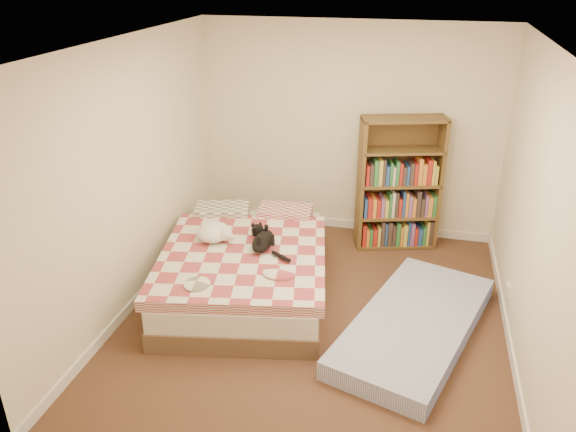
% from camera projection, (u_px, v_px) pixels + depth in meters
% --- Properties ---
extents(room, '(3.51, 4.01, 2.51)m').
position_uv_depth(room, '(317.00, 201.00, 4.82)').
color(room, '#4E3121').
rests_on(room, ground).
extents(bed, '(1.87, 2.38, 0.57)m').
position_uv_depth(bed, '(247.00, 266.00, 5.67)').
color(bed, brown).
rests_on(bed, room).
extents(bookshelf, '(1.01, 0.56, 1.54)m').
position_uv_depth(bookshelf, '(398.00, 200.00, 6.45)').
color(bookshelf, '#4F3A1B').
rests_on(bookshelf, room).
extents(floor_mattress, '(1.48, 2.19, 0.18)m').
position_uv_depth(floor_mattress, '(415.00, 325.00, 5.05)').
color(floor_mattress, '#7582C3').
rests_on(floor_mattress, room).
extents(black_cat, '(0.37, 0.71, 0.16)m').
position_uv_depth(black_cat, '(264.00, 240.00, 5.49)').
color(black_cat, black).
rests_on(black_cat, bed).
extents(white_dog, '(0.45, 0.47, 0.17)m').
position_uv_depth(white_dog, '(214.00, 233.00, 5.59)').
color(white_dog, white).
rests_on(white_dog, bed).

